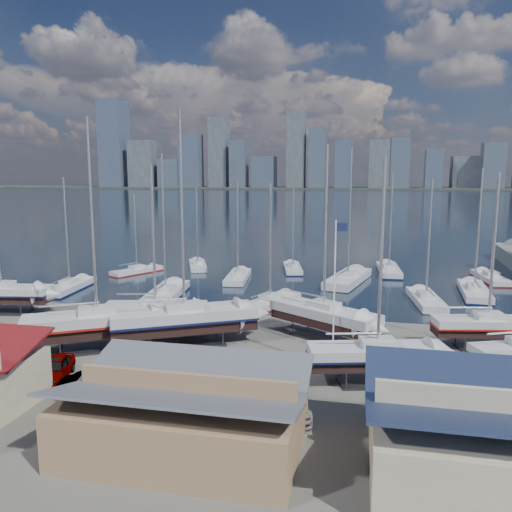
# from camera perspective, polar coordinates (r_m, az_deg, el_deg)

# --- Properties ---
(ground) EXTENTS (1400.00, 1400.00, 0.00)m
(ground) POSITION_cam_1_polar(r_m,az_deg,el_deg) (42.69, -0.45, -10.37)
(ground) COLOR #605E59
(ground) RESTS_ON ground
(water) EXTENTS (1400.00, 600.00, 0.40)m
(water) POSITION_cam_1_polar(r_m,az_deg,el_deg) (349.72, 10.75, 6.48)
(water) COLOR #1B313E
(water) RESTS_ON ground
(far_shore) EXTENTS (1400.00, 80.00, 2.20)m
(far_shore) POSITION_cam_1_polar(r_m,az_deg,el_deg) (609.52, 11.40, 7.58)
(far_shore) COLOR #2D332D
(far_shore) RESTS_ON ground
(skyline) EXTENTS (639.14, 43.80, 107.69)m
(skyline) POSITION_cam_1_polar(r_m,az_deg,el_deg) (603.82, 10.75, 11.20)
(skyline) COLOR #475166
(skyline) RESTS_ON far_shore
(shed_grey) EXTENTS (12.60, 8.40, 4.17)m
(shed_grey) POSITION_cam_1_polar(r_m,az_deg,el_deg) (27.65, -8.01, -16.83)
(shed_grey) COLOR #8C6B4C
(shed_grey) RESTS_ON ground
(sailboat_cradle_0) EXTENTS (10.74, 4.54, 16.76)m
(sailboat_cradle_0) POSITION_cam_1_polar(r_m,az_deg,el_deg) (58.96, -27.10, -3.80)
(sailboat_cradle_0) COLOR #2D2D33
(sailboat_cradle_0) RESTS_ON ground
(sailboat_cradle_1) EXTENTS (11.80, 8.92, 18.82)m
(sailboat_cradle_1) POSITION_cam_1_polar(r_m,az_deg,el_deg) (43.67, -17.67, -7.31)
(sailboat_cradle_1) COLOR #2D2D33
(sailboat_cradle_1) RESTS_ON ground
(sailboat_cradle_2) EXTENTS (9.63, 4.57, 15.22)m
(sailboat_cradle_2) POSITION_cam_1_polar(r_m,az_deg,el_deg) (47.09, -11.38, -6.10)
(sailboat_cradle_2) COLOR #2D2D33
(sailboat_cradle_2) RESTS_ON ground
(sailboat_cradle_3) EXTENTS (12.39, 8.89, 19.51)m
(sailboat_cradle_3) POSITION_cam_1_polar(r_m,az_deg,el_deg) (43.07, -8.18, -7.14)
(sailboat_cradle_3) COLOR #2D2D33
(sailboat_cradle_3) RESTS_ON ground
(sailboat_cradle_4) EXTENTS (10.31, 8.09, 16.90)m
(sailboat_cradle_4) POSITION_cam_1_polar(r_m,az_deg,el_deg) (44.63, 7.75, -6.73)
(sailboat_cradle_4) COLOR #2D2D33
(sailboat_cradle_4) RESTS_ON ground
(sailboat_cradle_5) EXTENTS (9.94, 5.01, 15.51)m
(sailboat_cradle_5) POSITION_cam_1_polar(r_m,az_deg,el_deg) (35.97, 13.71, -10.95)
(sailboat_cradle_5) COLOR #2D2D33
(sailboat_cradle_5) RESTS_ON ground
(sailboat_cradle_6) EXTENTS (9.27, 4.14, 14.59)m
(sailboat_cradle_6) POSITION_cam_1_polar(r_m,az_deg,el_deg) (45.98, 24.99, -7.20)
(sailboat_cradle_6) COLOR #2D2D33
(sailboat_cradle_6) RESTS_ON ground
(sailboat_moored_0) EXTENTS (3.68, 10.13, 14.83)m
(sailboat_moored_0) POSITION_cam_1_polar(r_m,az_deg,el_deg) (67.33, -20.51, -3.46)
(sailboat_moored_0) COLOR black
(sailboat_moored_0) RESTS_ON water
(sailboat_moored_1) EXTENTS (5.90, 8.38, 12.34)m
(sailboat_moored_1) POSITION_cam_1_polar(r_m,az_deg,el_deg) (76.16, -13.46, -1.74)
(sailboat_moored_1) COLOR black
(sailboat_moored_1) RESTS_ON water
(sailboat_moored_2) EXTENTS (5.48, 9.05, 13.22)m
(sailboat_moored_2) POSITION_cam_1_polar(r_m,az_deg,el_deg) (78.81, -6.68, -1.18)
(sailboat_moored_2) COLOR black
(sailboat_moored_2) RESTS_ON water
(sailboat_moored_3) EXTENTS (4.76, 12.07, 17.56)m
(sailboat_moored_3) POSITION_cam_1_polar(r_m,az_deg,el_deg) (59.85, -10.28, -4.53)
(sailboat_moored_3) COLOR black
(sailboat_moored_3) RESTS_ON water
(sailboat_moored_4) EXTENTS (3.66, 9.75, 14.37)m
(sailboat_moored_4) POSITION_cam_1_polar(r_m,az_deg,el_deg) (69.26, -2.08, -2.54)
(sailboat_moored_4) COLOR black
(sailboat_moored_4) RESTS_ON water
(sailboat_moored_5) EXTENTS (4.22, 9.06, 13.07)m
(sailboat_moored_5) POSITION_cam_1_polar(r_m,az_deg,el_deg) (76.08, 4.22, -1.52)
(sailboat_moored_5) COLOR black
(sailboat_moored_5) RESTS_ON water
(sailboat_moored_6) EXTENTS (6.05, 9.77, 14.16)m
(sailboat_moored_6) POSITION_cam_1_polar(r_m,az_deg,el_deg) (55.43, 1.62, -5.48)
(sailboat_moored_6) COLOR black
(sailboat_moored_6) RESTS_ON water
(sailboat_moored_7) EXTENTS (6.32, 12.93, 18.82)m
(sailboat_moored_7) POSITION_cam_1_polar(r_m,az_deg,el_deg) (68.47, 10.47, -2.81)
(sailboat_moored_7) COLOR black
(sailboat_moored_7) RESTS_ON water
(sailboat_moored_8) EXTENTS (3.48, 10.61, 15.66)m
(sailboat_moored_8) POSITION_cam_1_polar(r_m,az_deg,el_deg) (76.68, 14.93, -1.72)
(sailboat_moored_8) COLOR black
(sailboat_moored_8) RESTS_ON water
(sailboat_moored_9) EXTENTS (3.66, 9.94, 14.68)m
(sailboat_moored_9) POSITION_cam_1_polar(r_m,az_deg,el_deg) (59.67, 18.83, -4.90)
(sailboat_moored_9) COLOR black
(sailboat_moored_9) RESTS_ON water
(sailboat_moored_10) EXTENTS (3.78, 10.86, 15.95)m
(sailboat_moored_10) POSITION_cam_1_polar(r_m,az_deg,el_deg) (65.86, 23.66, -3.92)
(sailboat_moored_10) COLOR black
(sailboat_moored_10) RESTS_ON water
(sailboat_moored_11) EXTENTS (3.67, 9.53, 13.88)m
(sailboat_moored_11) POSITION_cam_1_polar(r_m,az_deg,el_deg) (75.94, 25.21, -2.39)
(sailboat_moored_11) COLOR black
(sailboat_moored_11) RESTS_ON water
(car_a) EXTENTS (3.16, 5.07, 1.61)m
(car_a) POSITION_cam_1_polar(r_m,az_deg,el_deg) (38.73, -22.02, -11.85)
(car_a) COLOR gray
(car_a) RESTS_ON ground
(car_b) EXTENTS (4.99, 2.53, 1.57)m
(car_b) POSITION_cam_1_polar(r_m,az_deg,el_deg) (35.01, -17.79, -13.90)
(car_b) COLOR gray
(car_b) RESTS_ON ground
(car_c) EXTENTS (2.78, 5.15, 1.37)m
(car_c) POSITION_cam_1_polar(r_m,az_deg,el_deg) (34.89, -6.01, -13.76)
(car_c) COLOR gray
(car_c) RESTS_ON ground
(car_d) EXTENTS (3.98, 5.76, 1.55)m
(car_d) POSITION_cam_1_polar(r_m,az_deg,el_deg) (31.52, 3.51, -16.14)
(car_d) COLOR gray
(car_d) RESTS_ON ground
(flagpole) EXTENTS (0.96, 0.12, 10.82)m
(flagpole) POSITION_cam_1_polar(r_m,az_deg,el_deg) (40.56, 9.07, -2.49)
(flagpole) COLOR white
(flagpole) RESTS_ON ground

